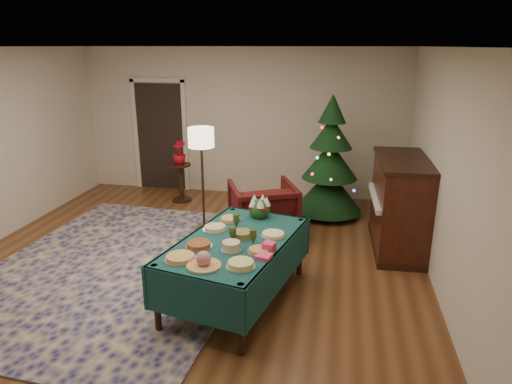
% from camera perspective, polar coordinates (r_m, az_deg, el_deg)
% --- Properties ---
extents(room_shell, '(7.00, 7.00, 7.00)m').
position_cam_1_polar(room_shell, '(5.25, -10.15, 2.48)').
color(room_shell, '#593319').
rests_on(room_shell, ground).
extents(doorway, '(1.08, 0.04, 2.16)m').
position_cam_1_polar(doorway, '(9.04, -11.87, 7.16)').
color(doorway, black).
rests_on(doorway, ground).
extents(rug, '(3.47, 4.40, 0.02)m').
position_cam_1_polar(rug, '(6.18, -16.41, -8.88)').
color(rug, '#161954').
rests_on(rug, ground).
extents(buffet_table, '(1.47, 2.06, 0.73)m').
position_cam_1_polar(buffet_table, '(4.99, -2.52, -7.50)').
color(buffet_table, black).
rests_on(buffet_table, ground).
extents(platter_0, '(0.32, 0.32, 0.05)m').
position_cam_1_polar(platter_0, '(4.54, -9.45, -8.09)').
color(platter_0, silver).
rests_on(platter_0, buffet_table).
extents(platter_1, '(0.34, 0.34, 0.16)m').
position_cam_1_polar(platter_1, '(4.36, -6.56, -8.55)').
color(platter_1, silver).
rests_on(platter_1, buffet_table).
extents(platter_2, '(0.29, 0.29, 0.06)m').
position_cam_1_polar(platter_2, '(4.34, -1.92, -9.02)').
color(platter_2, silver).
rests_on(platter_2, buffet_table).
extents(platter_3, '(0.29, 0.29, 0.05)m').
position_cam_1_polar(platter_3, '(4.78, -7.17, -6.57)').
color(platter_3, silver).
rests_on(platter_3, buffet_table).
extents(platter_4, '(0.21, 0.21, 0.10)m').
position_cam_1_polar(platter_4, '(4.66, -3.12, -6.81)').
color(platter_4, silver).
rests_on(platter_4, buffet_table).
extents(platter_5, '(0.25, 0.25, 0.04)m').
position_cam_1_polar(platter_5, '(4.63, 0.42, -7.31)').
color(platter_5, silver).
rests_on(platter_5, buffet_table).
extents(platter_6, '(0.28, 0.28, 0.05)m').
position_cam_1_polar(platter_6, '(5.18, -5.15, -4.52)').
color(platter_6, silver).
rests_on(platter_6, buffet_table).
extents(platter_7, '(0.26, 0.26, 0.07)m').
position_cam_1_polar(platter_7, '(4.97, -1.78, -5.33)').
color(platter_7, silver).
rests_on(platter_7, buffet_table).
extents(platter_8, '(0.28, 0.28, 0.04)m').
position_cam_1_polar(platter_8, '(5.01, 2.15, -5.34)').
color(platter_8, silver).
rests_on(platter_8, buffet_table).
extents(platter_9, '(0.27, 0.27, 0.04)m').
position_cam_1_polar(platter_9, '(5.45, -3.21, -3.38)').
color(platter_9, silver).
rests_on(platter_9, buffet_table).
extents(goblet_0, '(0.08, 0.08, 0.17)m').
position_cam_1_polar(goblet_0, '(5.19, -2.49, -3.62)').
color(goblet_0, '#2D471E').
rests_on(goblet_0, buffet_table).
extents(goblet_1, '(0.08, 0.08, 0.17)m').
position_cam_1_polar(goblet_1, '(4.77, -0.35, -5.58)').
color(goblet_1, '#2D471E').
rests_on(goblet_1, buffet_table).
extents(goblet_2, '(0.08, 0.08, 0.17)m').
position_cam_1_polar(goblet_2, '(4.84, -2.94, -5.28)').
color(goblet_2, '#2D471E').
rests_on(goblet_2, buffet_table).
extents(napkin_stack, '(0.17, 0.17, 0.04)m').
position_cam_1_polar(napkin_stack, '(4.51, 1.01, -8.05)').
color(napkin_stack, '#F04278').
rests_on(napkin_stack, buffet_table).
extents(gift_box, '(0.14, 0.14, 0.10)m').
position_cam_1_polar(gift_box, '(4.64, 1.64, -6.89)').
color(gift_box, '#D63B5F').
rests_on(gift_box, buffet_table).
extents(centerpiece, '(0.26, 0.26, 0.30)m').
position_cam_1_polar(centerpiece, '(5.51, 0.43, -1.91)').
color(centerpiece, '#1E4C1E').
rests_on(centerpiece, buffet_table).
extents(armchair, '(1.15, 1.12, 0.92)m').
position_cam_1_polar(armchair, '(6.64, 0.84, -2.01)').
color(armchair, '#470F0F').
rests_on(armchair, ground).
extents(floor_lamp, '(0.38, 0.38, 1.58)m').
position_cam_1_polar(floor_lamp, '(6.77, -6.86, 5.99)').
color(floor_lamp, '#A57F3F').
rests_on(floor_lamp, ground).
extents(side_table, '(0.39, 0.39, 0.69)m').
position_cam_1_polar(side_table, '(8.37, -9.36, 1.11)').
color(side_table, black).
rests_on(side_table, ground).
extents(potted_plant, '(0.24, 0.43, 0.24)m').
position_cam_1_polar(potted_plant, '(8.25, -9.53, 4.26)').
color(potted_plant, '#AD0C1A').
rests_on(potted_plant, side_table).
extents(christmas_tree, '(1.27, 1.27, 2.00)m').
position_cam_1_polar(christmas_tree, '(7.49, 9.23, 3.60)').
color(christmas_tree, black).
rests_on(christmas_tree, ground).
extents(piano, '(0.75, 1.51, 1.29)m').
position_cam_1_polar(piano, '(6.54, 17.47, -1.60)').
color(piano, black).
rests_on(piano, ground).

